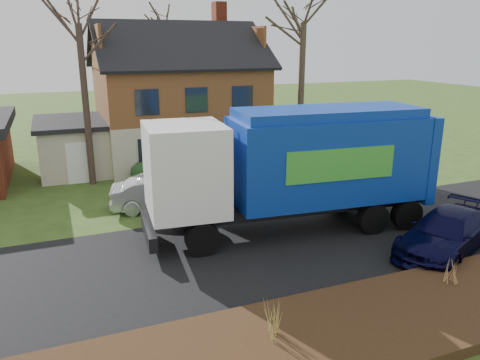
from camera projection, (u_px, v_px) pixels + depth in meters
name	position (u px, v px, depth m)	size (l,w,h in m)	color
ground	(231.00, 255.00, 15.79)	(120.00, 120.00, 0.00)	#304918
road	(231.00, 255.00, 15.79)	(80.00, 7.00, 0.02)	black
mulch_verge	(310.00, 340.00, 11.03)	(80.00, 3.50, 0.30)	black
main_house	(170.00, 93.00, 27.56)	(12.95, 8.95, 9.26)	#BFB59A
garbage_truck	(298.00, 162.00, 17.23)	(10.96, 3.81, 4.61)	black
silver_sedan	(165.00, 193.00, 19.93)	(1.56, 4.48, 1.48)	#A1A3A9
navy_wagon	(446.00, 233.00, 15.84)	(1.98, 4.87, 1.41)	black
tree_back	(165.00, 11.00, 32.58)	(3.41, 3.41, 10.79)	#3C3224
grass_clump_mid	(272.00, 318.00, 10.79)	(0.34, 0.28, 0.96)	#AB944B
grass_clump_east	(454.00, 271.00, 13.23)	(0.30, 0.25, 0.75)	#B3854F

